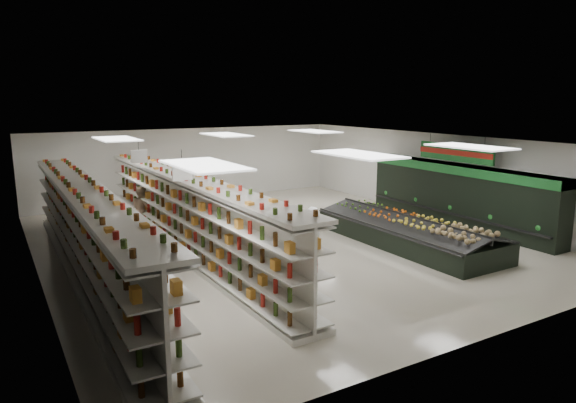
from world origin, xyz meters
TOP-DOWN VIEW (x-y plane):
  - floor at (0.00, 0.00)m, footprint 16.00×16.00m
  - ceiling at (0.00, 0.00)m, footprint 14.00×16.00m
  - wall_back at (0.00, 8.00)m, footprint 14.00×0.02m
  - wall_front at (0.00, -8.00)m, footprint 14.00×0.02m
  - wall_left at (-7.00, 0.00)m, footprint 0.02×16.00m
  - wall_right at (7.00, 0.00)m, footprint 0.02×16.00m
  - produce_wall_case at (6.53, -1.50)m, footprint 0.93×8.00m
  - aisle_sign_near at (-3.80, -2.00)m, footprint 0.52×0.06m
  - aisle_sign_far at (-3.80, 2.00)m, footprint 0.52×0.06m
  - hortifruti_banner at (6.25, -1.50)m, footprint 0.12×3.20m
  - gondola_left at (-5.88, -0.66)m, footprint 1.15×13.54m
  - gondola_center at (-2.95, 0.21)m, footprint 1.20×13.31m
  - produce_island at (3.28, -2.37)m, footprint 2.36×6.42m
  - soda_endcap at (-1.11, 4.82)m, footprint 1.42×1.06m
  - shopper_main at (-0.45, -2.61)m, footprint 0.64×0.45m
  - shopper_background at (-3.43, 3.42)m, footprint 0.55×0.81m

SIDE VIEW (x-z plane):
  - floor at x=0.00m, z-range 0.00..0.00m
  - produce_island at x=3.28m, z-range -0.04..0.91m
  - shopper_background at x=-3.43m, z-range 0.00..1.56m
  - soda_endcap at x=-1.11m, z-range -0.03..1.66m
  - shopper_main at x=-0.45m, z-range 0.00..1.66m
  - gondola_center at x=-2.95m, z-range -0.09..2.21m
  - gondola_left at x=-5.88m, z-range -0.10..2.25m
  - produce_wall_case at x=6.53m, z-range 0.14..2.34m
  - wall_back at x=0.00m, z-range 0.00..3.20m
  - wall_front at x=0.00m, z-range 0.00..3.20m
  - wall_left at x=-7.00m, z-range 0.00..3.20m
  - wall_right at x=7.00m, z-range 0.00..3.20m
  - hortifruti_banner at x=6.25m, z-range 2.18..3.13m
  - aisle_sign_near at x=-3.80m, z-range 2.38..3.13m
  - aisle_sign_far at x=-3.80m, z-range 2.38..3.13m
  - ceiling at x=0.00m, z-range 3.19..3.21m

